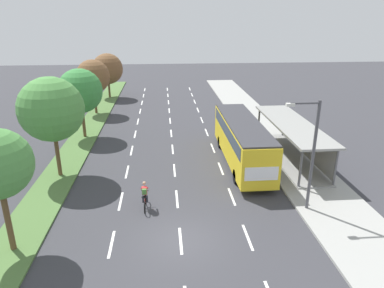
{
  "coord_description": "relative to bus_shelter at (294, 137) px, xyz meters",
  "views": [
    {
      "loc": [
        -0.68,
        -15.19,
        10.87
      ],
      "look_at": [
        1.51,
        11.04,
        1.2
      ],
      "focal_mm": 32.88,
      "sensor_mm": 36.0,
      "label": 1
    }
  ],
  "objects": [
    {
      "name": "median_tree_second",
      "position": [
        -17.72,
        -1.75,
        3.06
      ],
      "size": [
        4.38,
        4.38,
        7.01
      ],
      "color": "brown",
      "rests_on": "median_strip"
    },
    {
      "name": "bus",
      "position": [
        -4.28,
        -0.41,
        0.2
      ],
      "size": [
        2.54,
        11.29,
        3.37
      ],
      "color": "yellow",
      "rests_on": "ground"
    },
    {
      "name": "lane_divider_right",
      "position": [
        -6.03,
        7.35,
        -1.86
      ],
      "size": [
        0.14,
        46.02,
        0.01
      ],
      "color": "white",
      "rests_on": "ground"
    },
    {
      "name": "median_tree_fifth",
      "position": [
        -17.65,
        23.82,
        2.14
      ],
      "size": [
        4.14,
        4.14,
        5.96
      ],
      "color": "brown",
      "rests_on": "median_strip"
    },
    {
      "name": "median_strip",
      "position": [
        -17.83,
        9.84,
        -1.81
      ],
      "size": [
        2.6,
        52.0,
        0.12
      ],
      "primitive_type": "cube",
      "color": "#4C7038",
      "rests_on": "ground"
    },
    {
      "name": "bus_shelter",
      "position": [
        0.0,
        0.0,
        0.0
      ],
      "size": [
        2.9,
        11.28,
        2.86
      ],
      "color": "gray",
      "rests_on": "sidewalk_right"
    },
    {
      "name": "lane_divider_center",
      "position": [
        -9.53,
        7.35,
        -1.86
      ],
      "size": [
        0.14,
        46.02,
        0.01
      ],
      "color": "white",
      "rests_on": "ground"
    },
    {
      "name": "cyclist",
      "position": [
        -11.46,
        -6.75,
        -1.08
      ],
      "size": [
        0.46,
        1.82,
        1.71
      ],
      "color": "black",
      "rests_on": "ground"
    },
    {
      "name": "ground_plane",
      "position": [
        -9.53,
        -10.16,
        -1.87
      ],
      "size": [
        140.0,
        140.0,
        0.0
      ],
      "primitive_type": "plane",
      "color": "#38383D"
    },
    {
      "name": "median_tree_fourth",
      "position": [
        -18.06,
        15.3,
        2.49
      ],
      "size": [
        3.78,
        3.78,
        6.14
      ],
      "color": "brown",
      "rests_on": "median_strip"
    },
    {
      "name": "streetlight",
      "position": [
        -2.11,
        -7.75,
        2.02
      ],
      "size": [
        1.91,
        0.24,
        6.5
      ],
      "color": "#4C4C51",
      "rests_on": "sidewalk_right"
    },
    {
      "name": "sidewalk_right",
      "position": [
        -0.28,
        9.84,
        -1.79
      ],
      "size": [
        4.5,
        52.0,
        0.15
      ],
      "primitive_type": "cube",
      "color": "#9E9E99",
      "rests_on": "ground"
    },
    {
      "name": "median_tree_third",
      "position": [
        -17.67,
        6.77,
        2.57
      ],
      "size": [
        4.01,
        4.01,
        6.33
      ],
      "color": "brown",
      "rests_on": "median_strip"
    },
    {
      "name": "lane_divider_left",
      "position": [
        -13.03,
        7.35,
        -1.86
      ],
      "size": [
        0.14,
        46.02,
        0.01
      ],
      "color": "white",
      "rests_on": "ground"
    }
  ]
}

